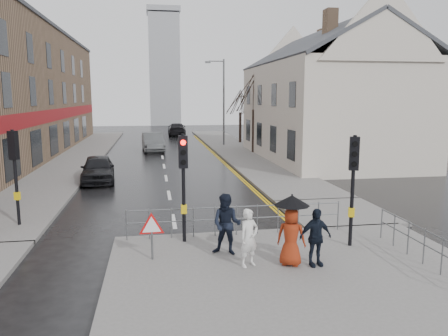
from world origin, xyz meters
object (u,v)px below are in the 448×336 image
object	(u,v)px
pedestrian_a	(249,238)
car_parked	(98,169)
pedestrian_b	(227,224)
pedestrian_with_umbrella	(291,226)
pedestrian_d	(315,237)
car_mid	(153,142)

from	to	relation	value
pedestrian_a	car_parked	size ratio (longest dim) A/B	0.36
pedestrian_b	pedestrian_with_umbrella	size ratio (longest dim) A/B	0.92
pedestrian_with_umbrella	car_parked	xyz separation A→B (m)	(-6.64, 13.70, -0.49)
car_parked	pedestrian_d	bearing A→B (deg)	-67.09
pedestrian_a	car_parked	distance (m)	14.65
pedestrian_b	car_parked	distance (m)	13.57
pedestrian_with_umbrella	pedestrian_d	size ratio (longest dim) A/B	1.23
pedestrian_a	pedestrian_b	bearing A→B (deg)	87.52
pedestrian_a	car_mid	size ratio (longest dim) A/B	0.32
pedestrian_b	pedestrian_with_umbrella	bearing A→B (deg)	-11.60
pedestrian_a	pedestrian_d	world-z (taller)	pedestrian_d
pedestrian_a	pedestrian_with_umbrella	distance (m)	1.18
pedestrian_b	pedestrian_d	distance (m)	2.53
pedestrian_a	pedestrian_b	world-z (taller)	pedestrian_b
pedestrian_b	pedestrian_with_umbrella	distance (m)	1.93
pedestrian_a	car_mid	world-z (taller)	pedestrian_a
pedestrian_a	pedestrian_b	size ratio (longest dim) A/B	0.89
pedestrian_b	car_mid	world-z (taller)	pedestrian_b
pedestrian_with_umbrella	pedestrian_b	bearing A→B (deg)	144.54
pedestrian_b	pedestrian_with_umbrella	world-z (taller)	pedestrian_with_umbrella
pedestrian_b	pedestrian_d	size ratio (longest dim) A/B	1.12
car_parked	pedestrian_b	bearing A→B (deg)	-72.90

